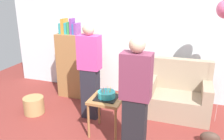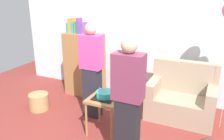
# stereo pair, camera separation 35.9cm
# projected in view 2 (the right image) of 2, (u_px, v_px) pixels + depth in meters

# --- Properties ---
(wall_back) EXTENTS (6.00, 0.10, 2.70)m
(wall_back) POSITION_uv_depth(u_px,v_px,m) (151.00, 31.00, 4.58)
(wall_back) COLOR silver
(wall_back) RESTS_ON ground_plane
(couch) EXTENTS (1.10, 0.70, 0.96)m
(couch) POSITION_uv_depth(u_px,v_px,m) (181.00, 99.00, 4.03)
(couch) COLOR gray
(couch) RESTS_ON ground_plane
(bookshelf) EXTENTS (0.80, 0.36, 1.60)m
(bookshelf) POSITION_uv_depth(u_px,v_px,m) (84.00, 64.00, 4.83)
(bookshelf) COLOR olive
(bookshelf) RESTS_ON ground_plane
(side_table) EXTENTS (0.48, 0.48, 0.59)m
(side_table) POSITION_uv_depth(u_px,v_px,m) (105.00, 103.00, 3.52)
(side_table) COLOR olive
(side_table) RESTS_ON ground_plane
(birthday_cake) EXTENTS (0.32, 0.32, 0.17)m
(birthday_cake) POSITION_uv_depth(u_px,v_px,m) (105.00, 95.00, 3.47)
(birthday_cake) COLOR black
(birthday_cake) RESTS_ON side_table
(person_blowing_candles) EXTENTS (0.36, 0.22, 1.63)m
(person_blowing_candles) POSITION_uv_depth(u_px,v_px,m) (92.00, 71.00, 3.91)
(person_blowing_candles) COLOR #23232D
(person_blowing_candles) RESTS_ON ground_plane
(person_holding_cake) EXTENTS (0.36, 0.22, 1.63)m
(person_holding_cake) POSITION_uv_depth(u_px,v_px,m) (128.00, 103.00, 2.80)
(person_holding_cake) COLOR black
(person_holding_cake) RESTS_ON ground_plane
(wicker_basket) EXTENTS (0.36, 0.36, 0.30)m
(wicker_basket) POSITION_uv_depth(u_px,v_px,m) (39.00, 102.00, 4.35)
(wicker_basket) COLOR #A88451
(wicker_basket) RESTS_ON ground_plane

